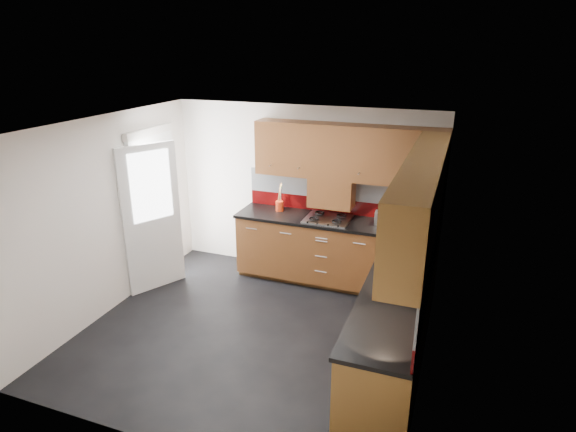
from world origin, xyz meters
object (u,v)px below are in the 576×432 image
at_px(gas_hob, 328,219).
at_px(toaster, 384,218).
at_px(food_processor, 412,255).
at_px(utensil_pot, 280,204).

relative_size(gas_hob, toaster, 2.35).
bearing_deg(gas_hob, toaster, 6.90).
relative_size(toaster, food_processor, 0.78).
bearing_deg(food_processor, utensil_pot, 148.10).
bearing_deg(toaster, gas_hob, -173.10).
distance_m(toaster, food_processor, 1.29).
relative_size(gas_hob, food_processor, 1.85).
xyz_separation_m(toaster, food_processor, (0.49, -1.19, 0.06)).
height_order(utensil_pot, food_processor, utensil_pot).
bearing_deg(gas_hob, food_processor, -41.85).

